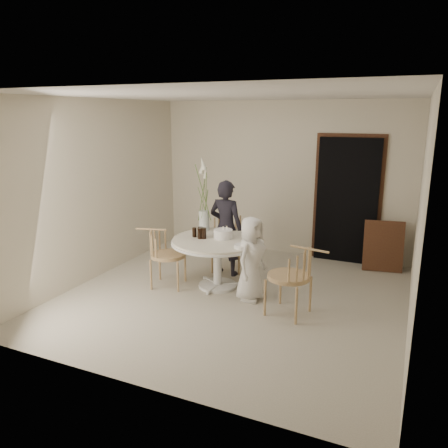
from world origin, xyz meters
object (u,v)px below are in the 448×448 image
at_px(chair_right, 299,271).
at_px(chair_left, 160,249).
at_px(birthday_cake, 223,234).
at_px(flower_vase, 204,205).
at_px(chair_far, 229,231).
at_px(boy, 251,259).
at_px(girl, 226,228).
at_px(table, 217,247).

xyz_separation_m(chair_right, chair_left, (-2.11, 0.19, -0.04)).
relative_size(birthday_cake, flower_vase, 0.24).
relative_size(chair_right, birthday_cake, 3.44).
relative_size(chair_far, chair_right, 1.01).
relative_size(boy, flower_vase, 1.03).
bearing_deg(boy, girl, 52.09).
distance_m(table, chair_right, 1.40).
height_order(table, chair_right, chair_right).
relative_size(table, chair_right, 1.43).
bearing_deg(girl, flower_vase, 32.66).
relative_size(chair_right, girl, 0.62).
distance_m(girl, birthday_cake, 0.51).
bearing_deg(flower_vase, girl, 29.14).
height_order(chair_left, flower_vase, flower_vase).
xyz_separation_m(chair_left, birthday_cake, (0.86, 0.35, 0.23)).
xyz_separation_m(birthday_cake, flower_vase, (-0.46, 0.31, 0.33)).
bearing_deg(chair_left, flower_vase, -45.07).
xyz_separation_m(table, chair_far, (-0.19, 0.87, -0.01)).
distance_m(chair_right, boy, 0.76).
height_order(chair_far, chair_right, chair_far).
relative_size(chair_left, girl, 0.58).
bearing_deg(chair_far, chair_right, -55.66).
bearing_deg(birthday_cake, girl, 108.88).
bearing_deg(birthday_cake, flower_vase, 145.75).
distance_m(chair_far, flower_vase, 0.74).
height_order(table, chair_far, chair_far).
height_order(chair_right, birthday_cake, chair_right).
bearing_deg(table, birthday_cake, 48.25).
relative_size(table, chair_left, 1.53).
bearing_deg(chair_right, chair_left, -84.97).
height_order(boy, flower_vase, flower_vase).
xyz_separation_m(chair_far, boy, (0.79, -1.08, -0.03)).
height_order(chair_right, girl, girl).
distance_m(chair_left, boy, 1.40).
bearing_deg(girl, chair_far, -71.49).
distance_m(table, birthday_cake, 0.20).
xyz_separation_m(table, flower_vase, (-0.40, 0.38, 0.51)).
distance_m(chair_far, girl, 0.37).
bearing_deg(girl, table, 104.34).
distance_m(chair_left, girl, 1.10).
bearing_deg(flower_vase, boy, -30.75).
bearing_deg(table, chair_right, -19.78).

